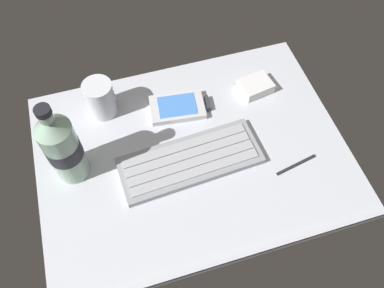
{
  "coord_description": "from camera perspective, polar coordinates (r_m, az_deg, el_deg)",
  "views": [
    {
      "loc": [
        -12.02,
        -40.09,
        70.95
      ],
      "look_at": [
        0.0,
        0.0,
        3.0
      ],
      "focal_mm": 36.72,
      "sensor_mm": 36.0,
      "label": 1
    }
  ],
  "objects": [
    {
      "name": "ground_plane",
      "position": [
        0.83,
        0.05,
        -1.57
      ],
      "size": [
        64.0,
        48.0,
        2.8
      ],
      "color": "silver"
    },
    {
      "name": "keyboard",
      "position": [
        0.8,
        -0.29,
        -2.39
      ],
      "size": [
        29.61,
        12.71,
        1.7
      ],
      "color": "#93969B",
      "rests_on": "ground_plane"
    },
    {
      "name": "handheld_device",
      "position": [
        0.88,
        -1.74,
        5.43
      ],
      "size": [
        13.38,
        8.96,
        1.5
      ],
      "color": "silver",
      "rests_on": "ground_plane"
    },
    {
      "name": "juice_cup",
      "position": [
        0.87,
        -13.13,
        6.32
      ],
      "size": [
        6.4,
        6.4,
        8.5
      ],
      "color": "silver",
      "rests_on": "ground_plane"
    },
    {
      "name": "water_bottle",
      "position": [
        0.76,
        -18.32,
        -0.44
      ],
      "size": [
        6.73,
        6.73,
        20.8
      ],
      "color": "#9EC1A8",
      "rests_on": "ground_plane"
    },
    {
      "name": "charger_block",
      "position": [
        0.92,
        9.23,
        8.31
      ],
      "size": [
        7.86,
        6.73,
        2.4
      ],
      "primitive_type": "cube",
      "rotation": [
        0.0,
        0.0,
        0.17
      ],
      "color": "white",
      "rests_on": "ground_plane"
    },
    {
      "name": "stylus_pen",
      "position": [
        0.83,
        14.91,
        -2.85
      ],
      "size": [
        9.46,
        2.49,
        0.7
      ],
      "primitive_type": "cylinder",
      "rotation": [
        0.0,
        1.57,
        0.19
      ],
      "color": "#26262B",
      "rests_on": "ground_plane"
    }
  ]
}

